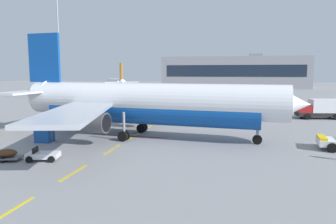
{
  "coord_description": "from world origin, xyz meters",
  "views": [
    {
      "loc": [
        29.82,
        -12.37,
        7.44
      ],
      "look_at": [
        21.33,
        25.47,
        2.54
      ],
      "focal_mm": 33.82,
      "sensor_mm": 36.0,
      "label": 1
    }
  ],
  "objects": [
    {
      "name": "ground",
      "position": [
        40.0,
        40.0,
        0.0
      ],
      "size": [
        400.0,
        400.0,
        0.0
      ],
      "primitive_type": "plane",
      "color": "gray"
    },
    {
      "name": "apron_paint_markings",
      "position": [
        18.0,
        36.7,
        0.0
      ],
      "size": [
        8.0,
        93.35,
        0.01
      ],
      "color": "yellow",
      "rests_on": "ground"
    },
    {
      "name": "terminal_satellite",
      "position": [
        27.31,
        148.15,
        7.33
      ],
      "size": [
        67.57,
        25.99,
        16.22
      ],
      "color": "gray",
      "rests_on": "ground"
    },
    {
      "name": "ground_power_truck",
      "position": [
        42.71,
        42.08,
        1.65
      ],
      "size": [
        7.3,
        3.55,
        3.14
      ],
      "color": "black",
      "rests_on": "ground"
    },
    {
      "name": "airliner_foreground",
      "position": [
        19.38,
        22.05,
        3.95
      ],
      "size": [
        34.82,
        34.5,
        12.2
      ],
      "color": "white",
      "rests_on": "ground"
    },
    {
      "name": "apron_light_mast_near",
      "position": [
        -16.51,
        63.51,
        17.97
      ],
      "size": [
        1.8,
        1.8,
        29.48
      ],
      "color": "slate",
      "rests_on": "ground"
    },
    {
      "name": "uld_cargo_container",
      "position": [
        9.61,
        17.23,
        0.8
      ],
      "size": [
        1.77,
        1.74,
        1.6
      ],
      "color": "#194C9E",
      "rests_on": "ground"
    },
    {
      "name": "baggage_train",
      "position": [
        10.81,
        10.04,
        0.52
      ],
      "size": [
        8.69,
        3.56,
        1.14
      ],
      "color": "silver",
      "rests_on": "ground"
    },
    {
      "name": "airliner_mid_left",
      "position": [
        -13.12,
        93.66,
        3.33
      ],
      "size": [
        25.83,
        27.5,
        10.29
      ],
      "color": "silver",
      "rests_on": "ground"
    }
  ]
}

